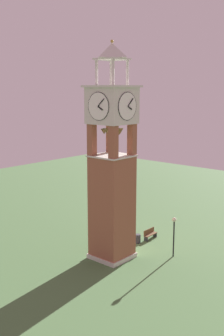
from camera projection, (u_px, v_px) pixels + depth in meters
ground at (112, 257)px, 33.61m from camera, size 80.00×80.00×0.00m
clock_tower at (112, 172)px, 32.22m from camera, size 3.39×3.39×17.39m
park_bench at (150, 234)px, 37.66m from camera, size 0.46×1.61×0.95m
lamp_post at (174, 229)px, 33.32m from camera, size 0.36×0.36×3.39m
trash_bin at (138, 239)px, 36.69m from camera, size 0.52×0.52×0.80m
shrub_near_entry at (107, 241)px, 35.77m from camera, size 0.74×0.74×0.98m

